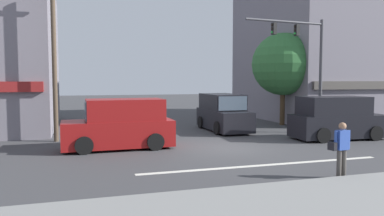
{
  "coord_description": "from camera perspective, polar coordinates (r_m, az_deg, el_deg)",
  "views": [
    {
      "loc": [
        -6.17,
        -14.84,
        2.91
      ],
      "look_at": [
        -0.96,
        2.0,
        1.6
      ],
      "focal_mm": 35.0,
      "sensor_mm": 36.0,
      "label": 1
    }
  ],
  "objects": [
    {
      "name": "street_tree",
      "position": [
        25.0,
        13.71,
        6.49
      ],
      "size": [
        4.03,
        4.03,
        5.96
      ],
      "color": "#4C3823",
      "rests_on": "ground"
    },
    {
      "name": "lane_marking_stripe",
      "position": [
        13.23,
        11.2,
        -8.52
      ],
      "size": [
        9.0,
        0.24,
        0.01
      ],
      "primitive_type": "cube",
      "color": "silver",
      "rests_on": "ground"
    },
    {
      "name": "van_parked_curbside",
      "position": [
        16.22,
        -10.87,
        -2.57
      ],
      "size": [
        4.62,
        2.08,
        2.11
      ],
      "color": "maroon",
      "rests_on": "ground"
    },
    {
      "name": "utility_pole_far_right",
      "position": [
        28.39,
        14.74,
        7.17
      ],
      "size": [
        1.4,
        0.22,
        8.55
      ],
      "color": "brown",
      "rests_on": "ground"
    },
    {
      "name": "ground_plane",
      "position": [
        16.33,
        5.32,
        -6.03
      ],
      "size": [
        120.0,
        120.0,
        0.0
      ],
      "primitive_type": "plane",
      "color": "#3D3D3F"
    },
    {
      "name": "utility_pole_near_left",
      "position": [
        18.83,
        -20.26,
        7.12
      ],
      "size": [
        1.4,
        0.22,
        7.58
      ],
      "color": "brown",
      "rests_on": "ground"
    },
    {
      "name": "traffic_light_mast",
      "position": [
        21.21,
        17.1,
        7.48
      ],
      "size": [
        4.87,
        0.62,
        6.2
      ],
      "color": "#47474C",
      "rests_on": "ground"
    },
    {
      "name": "building_right_corner",
      "position": [
        31.55,
        20.51,
        8.98
      ],
      "size": [
        11.88,
        11.52,
        11.32
      ],
      "color": "slate",
      "rests_on": "ground"
    },
    {
      "name": "van_crossing_center",
      "position": [
        19.82,
        21.17,
        -1.55
      ],
      "size": [
        4.7,
        2.25,
        2.11
      ],
      "color": "black",
      "rests_on": "ground"
    },
    {
      "name": "van_waiting_far",
      "position": [
        21.7,
        4.76,
        -0.8
      ],
      "size": [
        2.07,
        4.62,
        2.11
      ],
      "color": "black",
      "rests_on": "ground"
    },
    {
      "name": "sidewalk_curb",
      "position": [
        9.29,
        26.49,
        -13.94
      ],
      "size": [
        40.0,
        5.0,
        0.16
      ],
      "primitive_type": "cube",
      "color": "gray",
      "rests_on": "ground"
    },
    {
      "name": "pedestrian_foreground_with_bag",
      "position": [
        11.95,
        21.78,
        -5.49
      ],
      "size": [
        0.68,
        0.29,
        1.67
      ],
      "color": "#4C4742",
      "rests_on": "ground"
    }
  ]
}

